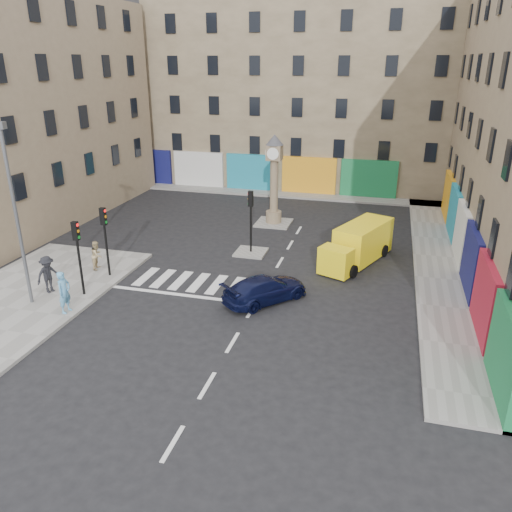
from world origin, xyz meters
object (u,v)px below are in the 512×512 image
at_px(traffic_light_left_far, 105,231).
at_px(navy_sedan, 265,289).
at_px(yellow_van, 358,244).
at_px(pedestrian_tan, 97,255).
at_px(traffic_light_left_near, 78,247).
at_px(lamp_post, 15,207).
at_px(clock_pillar, 274,174).
at_px(traffic_light_island, 251,212).
at_px(pedestrian_dark, 48,274).
at_px(pedestrian_blue, 64,292).

relative_size(traffic_light_left_far, navy_sedan, 0.86).
height_order(yellow_van, pedestrian_tan, yellow_van).
xyz_separation_m(traffic_light_left_near, lamp_post, (-1.90, -1.40, 2.17)).
xyz_separation_m(yellow_van, pedestrian_tan, (-13.62, -5.11, -0.12)).
bearing_deg(navy_sedan, clock_pillar, -38.51).
xyz_separation_m(lamp_post, yellow_van, (14.47, 9.54, -3.73)).
relative_size(traffic_light_island, pedestrian_dark, 1.97).
bearing_deg(yellow_van, clock_pillar, 160.52).
bearing_deg(yellow_van, pedestrian_tan, -136.84).
bearing_deg(traffic_light_left_near, clock_pillar, 65.45).
distance_m(lamp_post, navy_sedan, 11.82).
distance_m(yellow_van, pedestrian_tan, 14.55).
relative_size(pedestrian_blue, pedestrian_tan, 1.24).
height_order(pedestrian_tan, pedestrian_dark, pedestrian_dark).
bearing_deg(yellow_van, traffic_light_island, -154.30).
bearing_deg(yellow_van, navy_sedan, -99.24).
bearing_deg(pedestrian_tan, traffic_light_left_far, -130.68).
distance_m(traffic_light_left_near, yellow_van, 15.05).
xyz_separation_m(traffic_light_island, pedestrian_dark, (-8.02, -8.02, -1.50)).
bearing_deg(yellow_van, traffic_light_left_far, -132.86).
distance_m(traffic_light_left_near, pedestrian_dark, 2.31).
xyz_separation_m(yellow_van, pedestrian_blue, (-12.27, -9.97, 0.07)).
xyz_separation_m(lamp_post, navy_sedan, (10.57, 3.27, -4.17)).
height_order(lamp_post, clock_pillar, lamp_post).
bearing_deg(clock_pillar, lamp_post, -118.35).
bearing_deg(traffic_light_left_far, yellow_van, 24.55).
bearing_deg(clock_pillar, yellow_van, -42.06).
bearing_deg(traffic_light_left_far, navy_sedan, -3.53).
bearing_deg(pedestrian_dark, pedestrian_blue, -106.38).
xyz_separation_m(pedestrian_tan, pedestrian_dark, (-0.67, -3.25, 0.15)).
bearing_deg(pedestrian_blue, yellow_van, -46.46).
height_order(traffic_light_left_far, navy_sedan, traffic_light_left_far).
distance_m(clock_pillar, pedestrian_blue, 16.91).
height_order(traffic_light_island, navy_sedan, traffic_light_island).
bearing_deg(pedestrian_blue, clock_pillar, -16.57).
distance_m(clock_pillar, pedestrian_dark, 16.33).
bearing_deg(pedestrian_dark, clock_pillar, -7.68).
xyz_separation_m(traffic_light_island, yellow_van, (6.27, 0.34, -1.53)).
distance_m(traffic_light_island, pedestrian_blue, 11.44).
bearing_deg(lamp_post, traffic_light_left_near, 36.38).
height_order(clock_pillar, pedestrian_dark, clock_pillar).
distance_m(lamp_post, pedestrian_tan, 5.93).
bearing_deg(yellow_van, pedestrian_blue, -118.32).
bearing_deg(pedestrian_dark, traffic_light_left_far, -11.21).
xyz_separation_m(traffic_light_island, navy_sedan, (2.37, -5.93, -1.97)).
distance_m(traffic_light_left_near, pedestrian_tan, 3.62).
distance_m(clock_pillar, pedestrian_tan, 13.29).
relative_size(navy_sedan, pedestrian_blue, 2.19).
height_order(lamp_post, navy_sedan, lamp_post).
bearing_deg(pedestrian_dark, traffic_light_island, -22.90).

